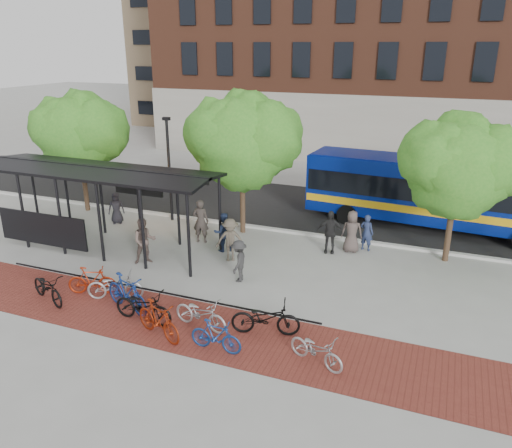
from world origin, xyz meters
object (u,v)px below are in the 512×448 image
(bike_8, at_px, (266,318))
(bike_10, at_px, (316,350))
(pedestrian_0, at_px, (116,208))
(bike_4, at_px, (143,306))
(bike_5, at_px, (158,320))
(bike_7, at_px, (216,336))
(tree_c, at_px, (461,163))
(pedestrian_6, at_px, (352,232))
(pedestrian_8, at_px, (144,241))
(bike_3, at_px, (127,293))
(bus_shelter, at_px, (95,179))
(tree_b, at_px, (244,138))
(pedestrian_4, at_px, (330,232))
(pedestrian_9, at_px, (239,261))
(tree_a, at_px, (80,131))
(bike_1, at_px, (92,280))
(bike_6, at_px, (201,313))
(bike_0, at_px, (48,288))
(pedestrian_2, at_px, (223,232))
(bike_2, at_px, (115,286))
(pedestrian_3, at_px, (230,240))
(pedestrian_1, at_px, (201,221))
(lamp_post_left, at_px, (169,167))
(pedestrian_7, at_px, (367,232))
(bus, at_px, (437,190))

(bike_8, relative_size, bike_10, 1.20)
(pedestrian_0, bearing_deg, bike_4, -80.77)
(bike_5, xyz_separation_m, bike_7, (1.91, -0.02, -0.10))
(tree_c, bearing_deg, bike_7, -123.14)
(tree_c, height_order, pedestrian_6, tree_c)
(pedestrian_0, bearing_deg, pedestrian_8, -73.51)
(bike_3, bearing_deg, bus_shelter, 64.68)
(tree_b, bearing_deg, bike_3, -95.54)
(bike_5, relative_size, pedestrian_4, 1.06)
(pedestrian_9, bearing_deg, tree_b, -167.52)
(tree_a, distance_m, bike_1, 10.66)
(bike_5, xyz_separation_m, bike_6, (0.94, 0.93, -0.09))
(bike_0, height_order, pedestrian_6, pedestrian_6)
(bike_8, bearing_deg, pedestrian_2, 20.67)
(bike_2, relative_size, pedestrian_9, 1.21)
(pedestrian_3, distance_m, pedestrian_8, 3.43)
(bike_0, distance_m, bike_8, 7.69)
(pedestrian_9, bearing_deg, bike_8, 28.13)
(bike_2, bearing_deg, bike_4, -139.36)
(bike_7, distance_m, pedestrian_1, 8.54)
(bike_3, bearing_deg, bike_0, 119.08)
(bike_5, relative_size, bike_7, 1.22)
(tree_a, xyz_separation_m, pedestrian_0, (2.62, -1.15, -3.45))
(bike_10, bearing_deg, bike_8, 84.54)
(pedestrian_1, distance_m, pedestrian_9, 4.30)
(pedestrian_0, distance_m, pedestrian_3, 7.40)
(bus_shelter, distance_m, tree_c, 14.77)
(pedestrian_2, distance_m, pedestrian_4, 4.49)
(lamp_post_left, xyz_separation_m, bike_10, (9.90, -9.08, -2.29))
(bike_5, xyz_separation_m, pedestrian_6, (4.07, 8.71, 0.32))
(bike_2, height_order, bike_8, bike_8)
(pedestrian_7, distance_m, pedestrian_8, 9.28)
(bike_1, bearing_deg, bus, -64.39)
(bike_1, bearing_deg, pedestrian_2, -47.98)
(pedestrian_7, distance_m, pedestrian_9, 6.12)
(bike_1, bearing_deg, pedestrian_3, -58.17)
(bike_4, xyz_separation_m, bike_8, (3.86, 0.74, 0.00))
(pedestrian_8, bearing_deg, bike_0, -145.78)
(bike_2, bearing_deg, lamp_post_left, -4.47)
(bike_10, xyz_separation_m, pedestrian_3, (-5.10, 5.58, 0.44))
(bus, bearing_deg, tree_c, -73.72)
(pedestrian_2, bearing_deg, bike_3, 44.50)
(bus_shelter, xyz_separation_m, bike_2, (3.58, -3.89, -2.49))
(pedestrian_7, bearing_deg, bike_6, 77.64)
(tree_a, bearing_deg, pedestrian_9, -24.23)
(pedestrian_7, bearing_deg, pedestrian_2, 34.17)
(bus, xyz_separation_m, bike_6, (-6.23, -12.15, -1.38))
(tree_b, bearing_deg, tree_c, -0.00)
(pedestrian_2, height_order, pedestrian_7, pedestrian_2)
(pedestrian_3, xyz_separation_m, pedestrian_9, (1.07, -1.60, -0.10))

